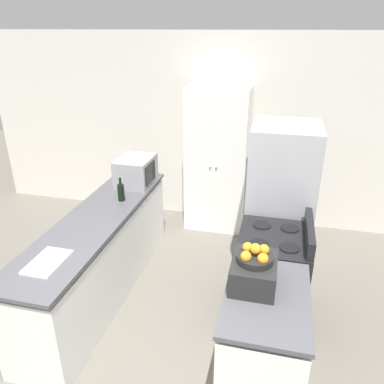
# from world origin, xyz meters

# --- Properties ---
(wall_back) EXTENTS (7.00, 0.06, 2.60)m
(wall_back) POSITION_xyz_m (0.00, 3.44, 1.30)
(wall_back) COLOR silver
(wall_back) RESTS_ON ground_plane
(counter_left) EXTENTS (0.60, 2.55, 0.91)m
(counter_left) POSITION_xyz_m (-0.86, 1.37, 0.44)
(counter_left) COLOR silver
(counter_left) RESTS_ON ground_plane
(counter_right) EXTENTS (0.60, 0.92, 0.91)m
(counter_right) POSITION_xyz_m (0.86, 0.56, 0.44)
(counter_right) COLOR silver
(counter_right) RESTS_ON ground_plane
(pantry_cabinet) EXTENTS (0.81, 0.53, 1.95)m
(pantry_cabinet) POSITION_xyz_m (0.04, 3.14, 0.98)
(pantry_cabinet) COLOR white
(pantry_cabinet) RESTS_ON ground_plane
(stove) EXTENTS (0.66, 0.72, 1.07)m
(stove) POSITION_xyz_m (0.88, 1.40, 0.46)
(stove) COLOR black
(stove) RESTS_ON ground_plane
(refrigerator) EXTENTS (0.72, 0.76, 1.75)m
(refrigerator) POSITION_xyz_m (0.91, 2.18, 0.87)
(refrigerator) COLOR #A3A3A8
(refrigerator) RESTS_ON ground_plane
(microwave) EXTENTS (0.39, 0.51, 0.32)m
(microwave) POSITION_xyz_m (-0.78, 2.28, 1.07)
(microwave) COLOR #939399
(microwave) RESTS_ON counter_left
(wine_bottle) EXTENTS (0.07, 0.07, 0.26)m
(wine_bottle) POSITION_xyz_m (-0.76, 1.78, 1.01)
(wine_bottle) COLOR black
(wine_bottle) RESTS_ON counter_left
(toaster_oven) EXTENTS (0.33, 0.41, 0.20)m
(toaster_oven) POSITION_xyz_m (0.75, 0.67, 1.01)
(toaster_oven) COLOR black
(toaster_oven) RESTS_ON counter_right
(fruit_bowl) EXTENTS (0.26, 0.26, 0.14)m
(fruit_bowl) POSITION_xyz_m (0.75, 0.67, 1.16)
(fruit_bowl) COLOR black
(fruit_bowl) RESTS_ON toaster_oven
(cutting_board) EXTENTS (0.25, 0.38, 0.02)m
(cutting_board) POSITION_xyz_m (-0.86, 0.55, 0.92)
(cutting_board) COLOR silver
(cutting_board) RESTS_ON counter_left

